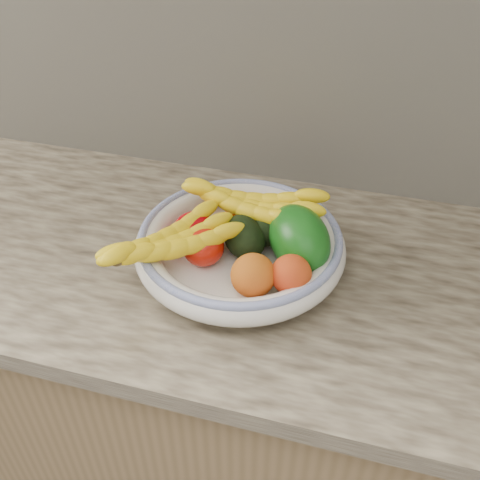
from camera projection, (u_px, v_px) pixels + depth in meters
name	position (u px, v px, depth m)	size (l,w,h in m)	color
kitchen_counter	(243.00, 390.00, 1.31)	(2.44, 0.66, 1.40)	brown
fruit_bowl	(240.00, 245.00, 0.99)	(0.39, 0.39, 0.08)	silver
clementine_back_left	(239.00, 209.00, 1.07)	(0.05, 0.05, 0.05)	#FF5505
clementine_back_right	(268.00, 209.00, 1.07)	(0.05, 0.05, 0.05)	#F95305
clementine_back_mid	(259.00, 218.00, 1.04)	(0.05, 0.05, 0.04)	#FF6105
clementine_extra	(259.00, 223.00, 1.03)	(0.06, 0.06, 0.05)	#F26005
tomato_left	(194.00, 231.00, 1.00)	(0.08, 0.08, 0.07)	#9F0007
tomato_near_left	(203.00, 247.00, 0.96)	(0.08, 0.08, 0.07)	red
avocado_center	(244.00, 237.00, 0.98)	(0.07, 0.11, 0.07)	black
avocado_right	(270.00, 227.00, 1.00)	(0.07, 0.10, 0.07)	black
green_mango	(299.00, 239.00, 0.96)	(0.10, 0.16, 0.11)	#0F500F
peach_front	(253.00, 275.00, 0.90)	(0.08, 0.08, 0.08)	orange
peach_right	(291.00, 275.00, 0.90)	(0.07, 0.07, 0.07)	orange
banana_bunch_back	(252.00, 208.00, 1.01)	(0.30, 0.11, 0.08)	yellow
banana_bunch_front	(170.00, 246.00, 0.93)	(0.28, 0.11, 0.08)	yellow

